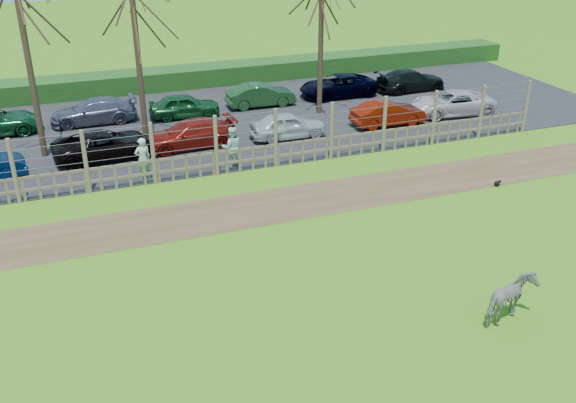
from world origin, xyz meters
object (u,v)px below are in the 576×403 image
object	(u,v)px
tree_mid	(135,31)
car_11	(261,95)
car_4	(288,125)
car_9	(93,111)
car_12	(338,86)
zebra	(511,300)
tree_left	(22,24)
visitor_a	(143,159)
visitor_b	(232,147)
car_13	(411,80)
tree_right	(321,9)
car_2	(105,145)
car_5	(388,113)
car_10	(184,106)
crow	(497,183)
car_3	(190,134)
car_6	(452,103)

from	to	relation	value
tree_mid	car_11	world-z (taller)	tree_mid
car_4	car_9	distance (m)	9.78
car_9	car_12	world-z (taller)	same
zebra	car_9	size ratio (longest dim) A/B	0.38
tree_left	visitor_a	size ratio (longest dim) A/B	4.57
visitor_b	car_13	world-z (taller)	visitor_b
tree_right	visitor_a	world-z (taller)	tree_right
car_2	car_4	xyz separation A→B (m)	(8.20, -0.31, 0.00)
car_11	car_13	xyz separation A→B (m)	(9.01, -0.12, 0.00)
car_4	car_12	xyz separation A→B (m)	(4.97, 5.37, 0.00)
car_4	car_5	bearing A→B (deg)	-88.29
tree_mid	tree_right	distance (m)	9.02
tree_right	car_11	world-z (taller)	tree_right
tree_right	car_12	bearing A→B (deg)	48.16
tree_mid	car_10	size ratio (longest dim) A/B	1.94
tree_left	tree_mid	xyz separation A→B (m)	(4.50, 1.00, -0.75)
car_13	car_5	bearing A→B (deg)	137.52
car_10	visitor_b	bearing A→B (deg)	-171.92
crow	car_5	xyz separation A→B (m)	(-0.56, 7.90, 0.53)
car_3	car_4	world-z (taller)	same
car_13	tree_right	bearing A→B (deg)	104.46
visitor_b	car_13	distance (m)	14.79
car_5	car_10	xyz separation A→B (m)	(-9.04, 4.65, 0.00)
visitor_b	car_6	bearing A→B (deg)	-157.43
visitor_b	car_2	xyz separation A→B (m)	(-4.81, 2.81, -0.26)
tree_mid	car_2	world-z (taller)	tree_mid
crow	car_5	distance (m)	7.94
car_9	car_10	xyz separation A→B (m)	(4.38, -0.64, 0.00)
tree_mid	car_13	bearing A→B (deg)	9.16
zebra	visitor_a	world-z (taller)	visitor_a
car_5	car_2	bearing A→B (deg)	88.44
car_9	car_11	bearing A→B (deg)	89.20
zebra	car_5	world-z (taller)	zebra
car_9	tree_left	bearing A→B (deg)	-32.12
visitor_b	crow	size ratio (longest dim) A/B	6.04
visitor_a	car_11	bearing A→B (deg)	-145.47
tree_right	car_4	xyz separation A→B (m)	(-2.84, -3.00, -4.60)
tree_mid	zebra	xyz separation A→B (m)	(6.73, -17.76, -4.21)
crow	car_2	distance (m)	16.19
car_10	car_2	bearing A→B (deg)	139.45
car_4	car_9	bearing A→B (deg)	58.71
car_12	car_2	bearing A→B (deg)	-68.77
tree_mid	visitor_b	world-z (taller)	tree_mid
tree_left	car_11	distance (m)	12.61
car_3	car_2	bearing A→B (deg)	-91.60
tree_right	car_6	size ratio (longest dim) A/B	1.70
tree_mid	car_4	world-z (taller)	tree_mid
tree_mid	car_3	distance (m)	5.00
visitor_a	tree_left	bearing A→B (deg)	-59.04
tree_left	visitor_a	xyz separation A→B (m)	(3.66, -4.00, -4.71)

